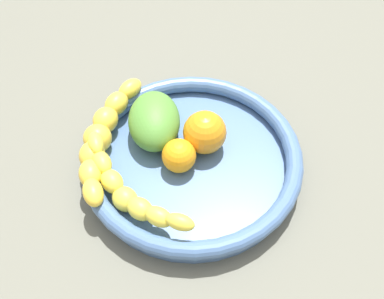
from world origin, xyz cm
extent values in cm
cube|color=#616357|center=(0.00, 0.00, 1.50)|extent=(120.00, 120.00, 3.00)
cylinder|color=#486A9C|center=(0.00, 0.00, 3.98)|extent=(31.71, 31.71, 1.97)
torus|color=#486A9C|center=(0.00, 0.00, 6.26)|extent=(33.51, 33.51, 2.57)
ellipsoid|color=yellow|center=(-7.40, 12.04, 9.23)|extent=(4.32, 4.52, 2.23)
ellipsoid|color=yellow|center=(-9.25, 9.50, 8.38)|extent=(4.35, 4.82, 2.63)
ellipsoid|color=yellow|center=(-10.67, 6.71, 7.53)|extent=(4.34, 4.89, 3.03)
ellipsoid|color=yellow|center=(-11.65, 3.73, 6.68)|extent=(4.28, 4.73, 3.43)
ellipsoid|color=yellow|center=(-12.14, 0.63, 7.53)|extent=(3.34, 4.27, 3.03)
ellipsoid|color=yellow|center=(-12.15, -2.51, 8.38)|extent=(2.92, 4.22, 2.63)
ellipsoid|color=yellow|center=(-11.67, -5.61, 9.23)|extent=(3.10, 4.44, 2.23)
ellipsoid|color=yellow|center=(4.96, 15.24, 8.21)|extent=(4.83, 3.31, 2.84)
ellipsoid|color=yellow|center=(1.42, 15.32, 7.86)|extent=(4.75, 3.62, 3.35)
ellipsoid|color=yellow|center=(-2.08, 14.81, 7.51)|extent=(5.31, 4.79, 3.86)
ellipsoid|color=yellow|center=(-5.44, 13.73, 7.16)|extent=(5.89, 5.79, 4.37)
ellipsoid|color=yellow|center=(-8.58, 12.09, 7.51)|extent=(5.91, 5.70, 3.86)
ellipsoid|color=yellow|center=(-11.41, 9.96, 7.86)|extent=(5.63, 5.54, 3.35)
ellipsoid|color=yellow|center=(-13.83, 7.39, 8.21)|extent=(5.06, 5.33, 2.84)
sphere|color=orange|center=(-1.74, 1.18, 7.54)|extent=(5.15, 5.15, 5.15)
sphere|color=orange|center=(3.59, 0.10, 8.31)|extent=(6.69, 6.69, 6.69)
ellipsoid|color=#4E8A35|center=(1.53, 7.95, 8.09)|extent=(13.93, 13.25, 6.24)
camera|label=1|loc=(-36.02, -23.00, 63.37)|focal=44.17mm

